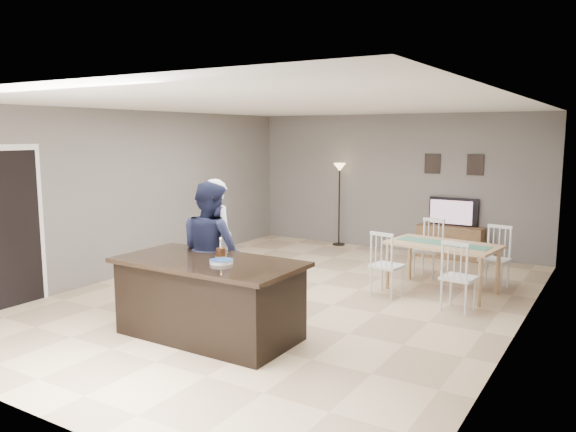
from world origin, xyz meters
The scene contains 14 objects.
floor centered at (0.00, 0.00, 0.00)m, with size 8.00×8.00×0.00m, color #D2B286.
room_shell centered at (0.00, 0.00, 1.68)m, with size 8.00×8.00×8.00m.
kitchen_island centered at (0.00, -1.80, 0.45)m, with size 2.15×1.10×0.90m.
tv_console centered at (1.20, 3.77, 0.30)m, with size 1.20×0.40×0.60m, color brown.
television centered at (1.20, 3.84, 0.86)m, with size 0.91×0.12×0.53m, color black.
tv_screen_glow centered at (1.20, 3.76, 0.87)m, with size 0.78×0.78×0.00m, color #DD5618.
picture_frames centered at (1.15, 3.98, 1.75)m, with size 1.10×0.02×0.38m.
doorway centered at (-2.99, -2.30, 1.26)m, with size 0.00×2.10×2.65m.
woman centered at (-0.70, -0.77, 0.86)m, with size 0.63×0.41×1.72m, color silver.
man centered at (-0.41, -1.25, 0.87)m, with size 0.85×0.66×1.74m, color #1A1F3B.
birthday_cake centered at (0.00, -1.57, 0.95)m, with size 0.14×0.14×0.22m.
plate_stack centered at (0.22, -1.85, 0.92)m, with size 0.27×0.27×0.04m.
dining_table centered at (1.74, 1.43, 0.60)m, with size 1.69×1.92×0.95m.
floor_lamp centered at (-1.13, 3.79, 1.33)m, with size 0.26×0.26×1.71m.
Camera 1 is at (4.02, -6.62, 2.32)m, focal length 35.00 mm.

